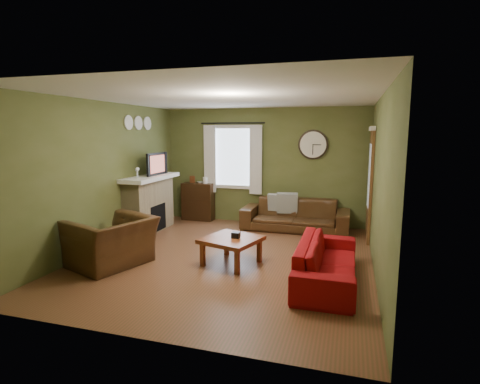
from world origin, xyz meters
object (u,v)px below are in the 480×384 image
(bookshelf, at_px, (198,202))
(coffee_table, at_px, (231,251))
(sofa_brown, at_px, (295,215))
(armchair, at_px, (112,242))
(sofa_red, at_px, (327,261))

(bookshelf, xyz_separation_m, coffee_table, (1.69, -2.68, -0.23))
(bookshelf, xyz_separation_m, sofa_brown, (2.34, -0.28, -0.11))
(armchair, bearing_deg, bookshelf, -162.30)
(sofa_brown, height_order, coffee_table, sofa_brown)
(sofa_brown, distance_m, coffee_table, 2.49)
(bookshelf, bearing_deg, armchair, -91.32)
(sofa_red, relative_size, armchair, 1.71)
(bookshelf, height_order, sofa_red, bookshelf)
(sofa_brown, distance_m, armchair, 3.84)
(sofa_red, height_order, armchair, armchair)
(bookshelf, distance_m, sofa_red, 4.35)
(sofa_brown, bearing_deg, sofa_red, -72.63)
(bookshelf, bearing_deg, sofa_red, -42.91)
(sofa_brown, xyz_separation_m, coffee_table, (-0.65, -2.40, -0.11))
(coffee_table, bearing_deg, bookshelf, 122.28)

